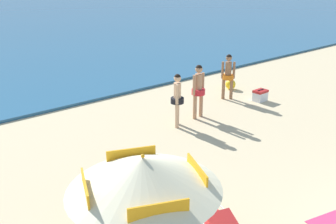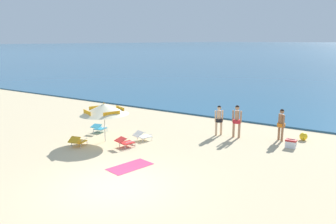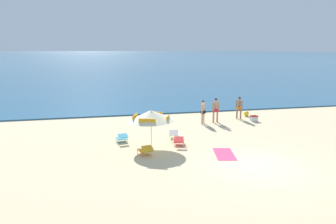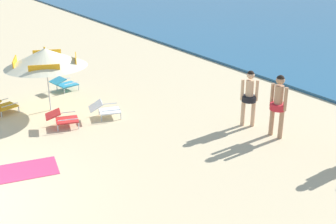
{
  "view_description": "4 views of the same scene",
  "coord_description": "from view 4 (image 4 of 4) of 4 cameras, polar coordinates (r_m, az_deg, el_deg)",
  "views": [
    {
      "loc": [
        -7.22,
        -0.72,
        4.7
      ],
      "look_at": [
        -0.77,
        7.13,
        0.9
      ],
      "focal_mm": 43.6,
      "sensor_mm": 36.0,
      "label": 1
    },
    {
      "loc": [
        7.52,
        -8.19,
        4.98
      ],
      "look_at": [
        -2.05,
        6.44,
        1.26
      ],
      "focal_mm": 36.23,
      "sensor_mm": 36.0,
      "label": 2
    },
    {
      "loc": [
        -6.52,
        -11.45,
        5.02
      ],
      "look_at": [
        -2.44,
        6.95,
        1.12
      ],
      "focal_mm": 32.54,
      "sensor_mm": 36.0,
      "label": 3
    },
    {
      "loc": [
        8.51,
        -0.44,
        5.04
      ],
      "look_at": [
        -0.45,
        5.65,
        0.7
      ],
      "focal_mm": 47.65,
      "sensor_mm": 36.0,
      "label": 4
    }
  ],
  "objects": [
    {
      "name": "lounge_chair_beside_umbrella",
      "position": [
        12.73,
        -13.38,
        -0.75
      ],
      "size": [
        0.76,
        0.98,
        0.5
      ],
      "color": "red",
      "rests_on": "ground"
    },
    {
      "name": "lounge_chair_under_umbrella",
      "position": [
        15.7,
        -13.14,
        3.6
      ],
      "size": [
        0.66,
        0.93,
        0.5
      ],
      "color": "teal",
      "rests_on": "ground"
    },
    {
      "name": "person_standing_near_shore",
      "position": [
        11.9,
        13.93,
        1.28
      ],
      "size": [
        0.51,
        0.42,
        1.71
      ],
      "color": "tan",
      "rests_on": "ground"
    },
    {
      "name": "person_wading_in",
      "position": [
        12.46,
        10.36,
        2.23
      ],
      "size": [
        0.39,
        0.39,
        1.61
      ],
      "color": "#D8A87F",
      "rests_on": "ground"
    },
    {
      "name": "lounge_chair_facing_sea",
      "position": [
        14.21,
        -20.6,
        0.79
      ],
      "size": [
        0.74,
        0.99,
        0.52
      ],
      "color": "gold",
      "rests_on": "ground"
    },
    {
      "name": "beach_towel",
      "position": [
        10.79,
        -18.76,
        -7.24
      ],
      "size": [
        1.27,
        1.95,
        0.01
      ],
      "primitive_type": "cube",
      "rotation": [
        0.0,
        0.0,
        6.07
      ],
      "color": "#DB3866",
      "rests_on": "ground"
    },
    {
      "name": "beach_umbrella_striped_main",
      "position": [
        13.66,
        -15.42,
        6.7
      ],
      "size": [
        2.68,
        2.67,
        1.99
      ],
      "color": "silver",
      "rests_on": "ground"
    },
    {
      "name": "lounge_chair_spare_folded",
      "position": [
        13.16,
        -8.09,
        0.37
      ],
      "size": [
        0.78,
        1.01,
        0.52
      ],
      "color": "white",
      "rests_on": "ground"
    }
  ]
}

